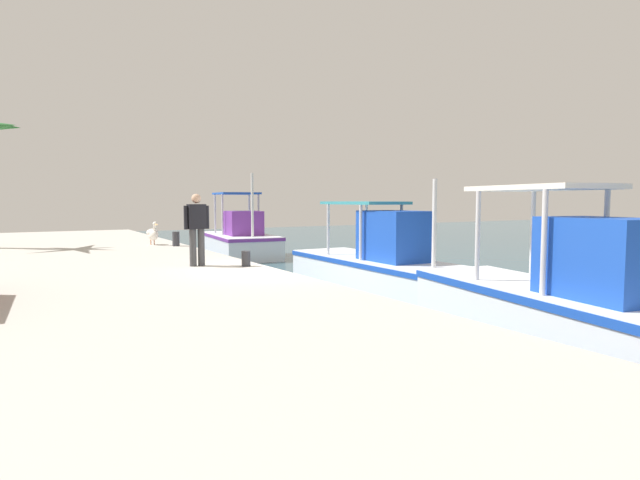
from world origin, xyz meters
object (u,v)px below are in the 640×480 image
object	(u,v)px
pelican	(153,233)
mooring_bollard_nearest	(176,239)
fishing_boat_nearest	(240,240)
fishing_boat_second	(378,263)
fisherman_standing	(197,226)
fishing_boat_third	(565,308)
mooring_bollard_second	(246,259)

from	to	relation	value
pelican	mooring_bollard_nearest	distance (m)	1.06
fishing_boat_nearest	mooring_bollard_nearest	bearing A→B (deg)	-51.42
mooring_bollard_nearest	fishing_boat_second	bearing A→B (deg)	29.21
pelican	fisherman_standing	xyz separation A→B (m)	(6.46, -0.40, 0.53)
fishing_boat_second	mooring_bollard_nearest	size ratio (longest dim) A/B	12.68
pelican	fishing_boat_nearest	bearing A→B (deg)	114.60
fishing_boat_third	mooring_bollard_nearest	size ratio (longest dim) A/B	12.08
fisherman_standing	fishing_boat_second	bearing A→B (deg)	78.74
fishing_boat_third	mooring_bollard_second	distance (m)	6.93
fishing_boat_second	fisherman_standing	size ratio (longest dim) A/B	3.65
fishing_boat_third	mooring_bollard_second	bearing A→B (deg)	-158.90
fisherman_standing	mooring_bollard_second	distance (m)	1.38
fishing_boat_third	mooring_bollard_nearest	distance (m)	12.92
fishing_boat_nearest	pelican	xyz separation A→B (m)	(1.80, -3.93, 0.52)
fishing_boat_nearest	fishing_boat_third	distance (m)	15.38
fishing_boat_second	pelican	xyz separation A→B (m)	(-7.38, -4.20, 0.53)
fishing_boat_second	mooring_bollard_second	xyz separation A→B (m)	(-0.28, -3.63, 0.31)
mooring_bollard_nearest	mooring_bollard_second	bearing A→B (deg)	0.00
fishing_boat_nearest	fishing_boat_second	distance (m)	9.18
fishing_boat_third	mooring_bollard_second	size ratio (longest dim) A/B	16.39
pelican	mooring_bollard_nearest	world-z (taller)	pelican
fishing_boat_nearest	mooring_bollard_nearest	world-z (taller)	fishing_boat_nearest
fishing_boat_nearest	mooring_bollard_second	size ratio (longest dim) A/B	14.88
fishing_boat_nearest	fishing_boat_second	world-z (taller)	fishing_boat_nearest
fishing_boat_nearest	fishing_boat_third	bearing A→B (deg)	-3.25
fisherman_standing	mooring_bollard_second	bearing A→B (deg)	56.68
fishing_boat_nearest	fishing_boat_third	size ratio (longest dim) A/B	0.91
fishing_boat_third	fisherman_standing	world-z (taller)	fishing_boat_third
fishing_boat_second	fisherman_standing	distance (m)	4.81
fishing_boat_nearest	pelican	size ratio (longest dim) A/B	5.56
fishing_boat_second	fishing_boat_third	bearing A→B (deg)	-10.42
fishing_boat_second	fisherman_standing	xyz separation A→B (m)	(-0.92, -4.60, 1.06)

